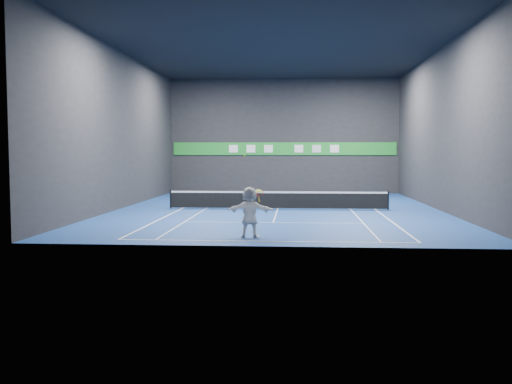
# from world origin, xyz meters

# --- Properties ---
(ground) EXTENTS (26.00, 26.00, 0.00)m
(ground) POSITION_xyz_m (0.00, 0.00, 0.00)
(ground) COLOR navy
(ground) RESTS_ON ground
(ceiling) EXTENTS (26.00, 26.00, 0.00)m
(ceiling) POSITION_xyz_m (0.00, 0.00, 9.00)
(ceiling) COLOR black
(ceiling) RESTS_ON ground
(wall_back) EXTENTS (18.00, 0.10, 9.00)m
(wall_back) POSITION_xyz_m (0.00, 13.00, 4.50)
(wall_back) COLOR #232426
(wall_back) RESTS_ON ground
(wall_front) EXTENTS (18.00, 0.10, 9.00)m
(wall_front) POSITION_xyz_m (0.00, -13.00, 4.50)
(wall_front) COLOR #232426
(wall_front) RESTS_ON ground
(wall_left) EXTENTS (0.10, 26.00, 9.00)m
(wall_left) POSITION_xyz_m (-9.00, 0.00, 4.50)
(wall_left) COLOR #232426
(wall_left) RESTS_ON ground
(wall_right) EXTENTS (0.10, 26.00, 9.00)m
(wall_right) POSITION_xyz_m (9.00, 0.00, 4.50)
(wall_right) COLOR #232426
(wall_right) RESTS_ON ground
(baseline_near) EXTENTS (10.98, 0.08, 0.01)m
(baseline_near) POSITION_xyz_m (0.00, -11.89, 0.00)
(baseline_near) COLOR white
(baseline_near) RESTS_ON ground
(baseline_far) EXTENTS (10.98, 0.08, 0.01)m
(baseline_far) POSITION_xyz_m (0.00, 11.89, 0.00)
(baseline_far) COLOR white
(baseline_far) RESTS_ON ground
(sideline_doubles_left) EXTENTS (0.08, 23.78, 0.01)m
(sideline_doubles_left) POSITION_xyz_m (-5.49, 0.00, 0.00)
(sideline_doubles_left) COLOR white
(sideline_doubles_left) RESTS_ON ground
(sideline_doubles_right) EXTENTS (0.08, 23.78, 0.01)m
(sideline_doubles_right) POSITION_xyz_m (5.49, 0.00, 0.00)
(sideline_doubles_right) COLOR white
(sideline_doubles_right) RESTS_ON ground
(sideline_singles_left) EXTENTS (0.06, 23.78, 0.01)m
(sideline_singles_left) POSITION_xyz_m (-4.11, 0.00, 0.00)
(sideline_singles_left) COLOR white
(sideline_singles_left) RESTS_ON ground
(sideline_singles_right) EXTENTS (0.06, 23.78, 0.01)m
(sideline_singles_right) POSITION_xyz_m (4.11, 0.00, 0.00)
(sideline_singles_right) COLOR white
(sideline_singles_right) RESTS_ON ground
(service_line_near) EXTENTS (8.23, 0.06, 0.01)m
(service_line_near) POSITION_xyz_m (0.00, -6.40, 0.00)
(service_line_near) COLOR white
(service_line_near) RESTS_ON ground
(service_line_far) EXTENTS (8.23, 0.06, 0.01)m
(service_line_far) POSITION_xyz_m (0.00, 6.40, 0.00)
(service_line_far) COLOR white
(service_line_far) RESTS_ON ground
(center_service_line) EXTENTS (0.06, 12.80, 0.01)m
(center_service_line) POSITION_xyz_m (0.00, 0.00, 0.00)
(center_service_line) COLOR white
(center_service_line) RESTS_ON ground
(player) EXTENTS (1.83, 0.71, 1.93)m
(player) POSITION_xyz_m (-0.69, -10.98, 0.96)
(player) COLOR white
(player) RESTS_ON ground
(tennis_ball) EXTENTS (0.07, 0.07, 0.07)m
(tennis_ball) POSITION_xyz_m (-0.90, -10.93, 3.08)
(tennis_ball) COLOR #D6EB27
(tennis_ball) RESTS_ON player
(tennis_net) EXTENTS (12.50, 0.10, 1.07)m
(tennis_net) POSITION_xyz_m (0.00, 0.00, 0.54)
(tennis_net) COLOR black
(tennis_net) RESTS_ON ground
(sponsor_banner) EXTENTS (17.64, 0.11, 1.00)m
(sponsor_banner) POSITION_xyz_m (0.00, 12.93, 3.50)
(sponsor_banner) COLOR green
(sponsor_banner) RESTS_ON wall_back
(tennis_racket) EXTENTS (0.42, 0.35, 0.51)m
(tennis_racket) POSITION_xyz_m (-0.32, -10.94, 1.65)
(tennis_racket) COLOR red
(tennis_racket) RESTS_ON player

